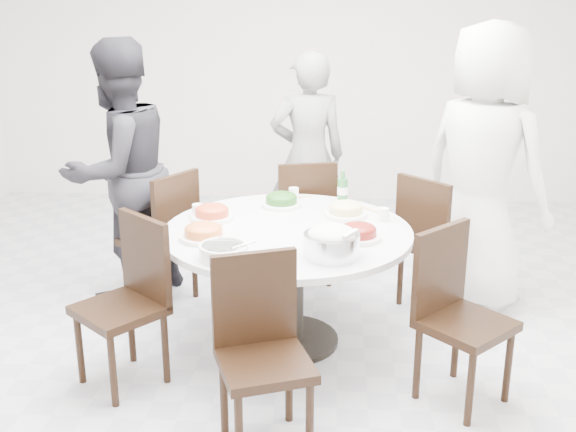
# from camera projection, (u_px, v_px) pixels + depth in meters

# --- Properties ---
(floor) EXTENTS (6.00, 6.00, 0.01)m
(floor) POSITION_uv_depth(u_px,v_px,m) (260.00, 332.00, 4.68)
(floor) COLOR silver
(floor) RESTS_ON ground
(wall_back) EXTENTS (6.00, 0.01, 2.80)m
(wall_back) POSITION_uv_depth(u_px,v_px,m) (290.00, 61.00, 7.07)
(wall_back) COLOR white
(wall_back) RESTS_ON ground
(wall_front) EXTENTS (6.00, 0.01, 2.80)m
(wall_front) POSITION_uv_depth(u_px,v_px,m) (89.00, 411.00, 1.39)
(wall_front) COLOR white
(wall_front) RESTS_ON ground
(dining_table) EXTENTS (1.50, 1.50, 0.75)m
(dining_table) POSITION_uv_depth(u_px,v_px,m) (287.00, 287.00, 4.44)
(dining_table) COLOR silver
(dining_table) RESTS_ON floor
(chair_ne) EXTENTS (0.59, 0.59, 0.95)m
(chair_ne) POSITION_uv_depth(u_px,v_px,m) (438.00, 241.00, 4.92)
(chair_ne) COLOR black
(chair_ne) RESTS_ON floor
(chair_n) EXTENTS (0.50, 0.50, 0.95)m
(chair_n) POSITION_uv_depth(u_px,v_px,m) (303.00, 219.00, 5.36)
(chair_n) COLOR black
(chair_n) RESTS_ON floor
(chair_nw) EXTENTS (0.58, 0.58, 0.95)m
(chair_nw) POSITION_uv_depth(u_px,v_px,m) (158.00, 236.00, 5.01)
(chair_nw) COLOR black
(chair_nw) RESTS_ON floor
(chair_sw) EXTENTS (0.59, 0.59, 0.95)m
(chair_sw) POSITION_uv_depth(u_px,v_px,m) (119.00, 306.00, 3.96)
(chair_sw) COLOR black
(chair_sw) RESTS_ON floor
(chair_s) EXTENTS (0.54, 0.54, 0.95)m
(chair_s) POSITION_uv_depth(u_px,v_px,m) (265.00, 360.00, 3.41)
(chair_s) COLOR black
(chair_s) RESTS_ON floor
(chair_se) EXTENTS (0.59, 0.59, 0.95)m
(chair_se) POSITION_uv_depth(u_px,v_px,m) (466.00, 321.00, 3.79)
(chair_se) COLOR black
(chair_se) RESTS_ON floor
(diner_right) EXTENTS (1.12, 1.09, 1.94)m
(diner_right) POSITION_uv_depth(u_px,v_px,m) (483.00, 168.00, 4.84)
(diner_right) COLOR silver
(diner_right) RESTS_ON floor
(diner_middle) EXTENTS (0.67, 0.51, 1.66)m
(diner_middle) POSITION_uv_depth(u_px,v_px,m) (308.00, 156.00, 5.73)
(diner_middle) COLOR black
(diner_middle) RESTS_ON floor
(diner_left) EXTENTS (1.07, 1.12, 1.82)m
(diner_left) POSITION_uv_depth(u_px,v_px,m) (119.00, 172.00, 4.99)
(diner_left) COLOR black
(diner_left) RESTS_ON floor
(dish_greens) EXTENTS (0.26, 0.26, 0.07)m
(dish_greens) POSITION_uv_depth(u_px,v_px,m) (281.00, 201.00, 4.75)
(dish_greens) COLOR white
(dish_greens) RESTS_ON dining_table
(dish_pale) EXTENTS (0.27, 0.27, 0.07)m
(dish_pale) POSITION_uv_depth(u_px,v_px,m) (346.00, 211.00, 4.56)
(dish_pale) COLOR white
(dish_pale) RESTS_ON dining_table
(dish_orange) EXTENTS (0.27, 0.27, 0.07)m
(dish_orange) POSITION_uv_depth(u_px,v_px,m) (212.00, 214.00, 4.50)
(dish_orange) COLOR white
(dish_orange) RESTS_ON dining_table
(dish_redbrown) EXTENTS (0.27, 0.27, 0.07)m
(dish_redbrown) POSITION_uv_depth(u_px,v_px,m) (358.00, 234.00, 4.16)
(dish_redbrown) COLOR white
(dish_redbrown) RESTS_ON dining_table
(dish_tofu) EXTENTS (0.28, 0.28, 0.07)m
(dish_tofu) POSITION_uv_depth(u_px,v_px,m) (204.00, 233.00, 4.16)
(dish_tofu) COLOR white
(dish_tofu) RESTS_ON dining_table
(rice_bowl) EXTENTS (0.30, 0.30, 0.13)m
(rice_bowl) POSITION_uv_depth(u_px,v_px,m) (332.00, 245.00, 3.89)
(rice_bowl) COLOR silver
(rice_bowl) RESTS_ON dining_table
(soup_bowl) EXTENTS (0.26, 0.26, 0.08)m
(soup_bowl) POSITION_uv_depth(u_px,v_px,m) (224.00, 252.00, 3.87)
(soup_bowl) COLOR white
(soup_bowl) RESTS_ON dining_table
(beverage_bottle) EXTENTS (0.07, 0.07, 0.24)m
(beverage_bottle) POSITION_uv_depth(u_px,v_px,m) (343.00, 188.00, 4.75)
(beverage_bottle) COLOR #2A6930
(beverage_bottle) RESTS_ON dining_table
(tea_cups) EXTENTS (0.07, 0.07, 0.08)m
(tea_cups) POSITION_uv_depth(u_px,v_px,m) (289.00, 193.00, 4.92)
(tea_cups) COLOR white
(tea_cups) RESTS_ON dining_table
(chopsticks) EXTENTS (0.24, 0.04, 0.01)m
(chopsticks) POSITION_uv_depth(u_px,v_px,m) (290.00, 198.00, 4.92)
(chopsticks) COLOR tan
(chopsticks) RESTS_ON dining_table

